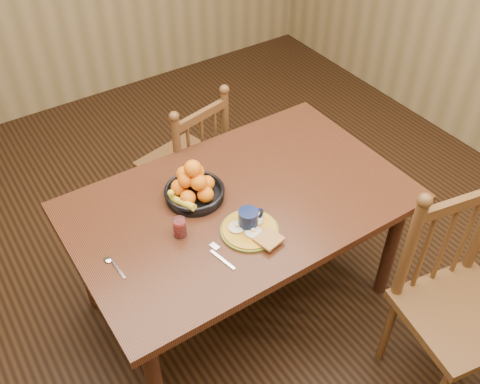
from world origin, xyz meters
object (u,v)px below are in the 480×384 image
chair_near (456,304)px  breakfast_plate (251,230)px  coffee_mug (249,219)px  dining_table (240,213)px  chair_far (187,164)px  fruit_bowl (193,187)px

chair_near → breakfast_plate: size_ratio=3.65×
coffee_mug → breakfast_plate: bearing=-110.2°
dining_table → chair_far: 0.72m
dining_table → chair_near: size_ratio=1.48×
chair_far → breakfast_plate: (-0.16, -0.89, 0.29)m
coffee_mug → fruit_bowl: (-0.11, 0.31, 0.02)m
breakfast_plate → fruit_bowl: size_ratio=1.02×
dining_table → fruit_bowl: fruit_bowl is taller
dining_table → chair_near: 1.06m
dining_table → breakfast_plate: 0.24m
chair_far → coffee_mug: size_ratio=7.20×
chair_far → chair_near: size_ratio=0.89×
coffee_mug → fruit_bowl: size_ratio=0.46×
chair_far → fruit_bowl: (-0.25, -0.55, 0.35)m
chair_far → chair_near: bearing=94.3°
chair_far → chair_near: chair_near is taller
chair_near → coffee_mug: size_ratio=8.09×
breakfast_plate → chair_far: bearing=80.1°
dining_table → chair_far: bearing=83.5°
dining_table → breakfast_plate: bearing=-110.9°
fruit_bowl → coffee_mug: bearing=-70.9°
chair_far → fruit_bowl: 0.70m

